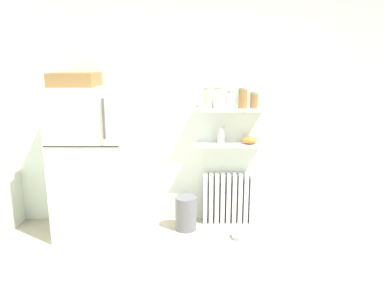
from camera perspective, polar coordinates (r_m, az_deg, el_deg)
name	(u,v)px	position (r m, az deg, el deg)	size (l,w,h in m)	color
back_wall	(203,115)	(4.16, 1.74, 4.75)	(7.04, 0.10, 2.60)	silver
refrigerator	(91,160)	(4.03, -16.08, -2.44)	(0.77, 0.68, 1.79)	silver
radiator	(228,198)	(4.31, 5.78, -8.71)	(0.61, 0.12, 0.62)	white
wall_shelf_lower	(229,145)	(4.08, 6.04, -0.10)	(0.79, 0.22, 0.03)	white
wall_shelf_upper	(230,109)	(4.01, 6.17, 5.58)	(0.79, 0.22, 0.03)	white
storage_jar_0	(207,98)	(3.97, 2.44, 7.42)	(0.09, 0.09, 0.23)	beige
storage_jar_1	(219,98)	(3.98, 4.33, 7.43)	(0.12, 0.12, 0.23)	silver
storage_jar_2	(230,100)	(4.00, 6.21, 7.12)	(0.09, 0.09, 0.19)	silver
storage_jar_3	(242,98)	(4.01, 8.09, 7.37)	(0.10, 0.10, 0.23)	olive
storage_jar_4	(254,100)	(4.03, 9.93, 6.98)	(0.09, 0.09, 0.18)	olive
vase	(220,135)	(4.05, 4.57, 1.43)	(0.08, 0.08, 0.20)	#B2ADA8
shelf_bowl	(249,140)	(4.10, 9.22, 0.61)	(0.18, 0.18, 0.08)	orange
trash_bin	(185,213)	(4.16, -1.08, -11.11)	(0.25, 0.25, 0.40)	slate
pet_food_bowl	(240,236)	(4.07, 7.84, -14.47)	(0.20, 0.20, 0.05)	#B7B7BC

